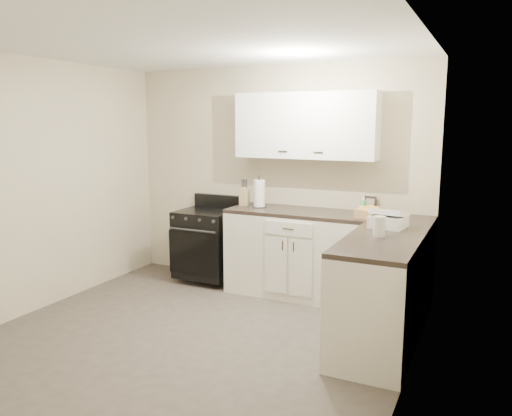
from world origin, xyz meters
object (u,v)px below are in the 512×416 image
at_px(knife_block, 244,196).
at_px(countertop_grill, 388,222).
at_px(stove, 206,243).
at_px(paper_towel, 259,194).
at_px(wicker_basket, 370,214).

xyz_separation_m(knife_block, countertop_grill, (1.72, -0.53, -0.05)).
xyz_separation_m(stove, paper_towel, (0.68, 0.03, 0.63)).
distance_m(paper_towel, wicker_basket, 1.28).
xyz_separation_m(knife_block, paper_towel, (0.21, -0.05, 0.05)).
bearing_deg(paper_towel, countertop_grill, -17.61).
distance_m(stove, paper_towel, 0.93).
bearing_deg(wicker_basket, stove, 177.29).
bearing_deg(stove, knife_block, 10.17).
bearing_deg(paper_towel, knife_block, 166.79).
xyz_separation_m(paper_towel, countertop_grill, (1.51, -0.48, -0.10)).
height_order(knife_block, paper_towel, paper_towel).
bearing_deg(knife_block, paper_towel, -10.27).
distance_m(paper_towel, countertop_grill, 1.59).
relative_size(stove, countertop_grill, 2.68).
distance_m(stove, knife_block, 0.75).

